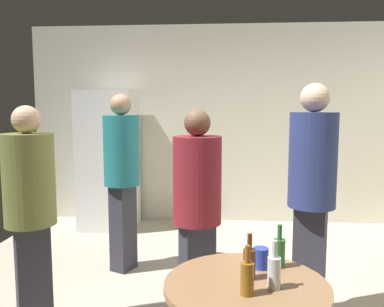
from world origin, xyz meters
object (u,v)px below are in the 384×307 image
Objects in this scene: refrigerator at (109,160)px; person_in_olive_shirt at (30,204)px; foreground_table at (246,304)px; person_in_navy_shirt at (312,184)px; beer_bottle_clear at (274,271)px; person_in_teal_shirt at (122,168)px; beer_bottle_brown at (249,262)px; beer_bottle_green at (279,252)px; person_in_maroon_shirt at (197,203)px; plastic_cup_blue at (261,258)px; beer_bottle_amber at (247,277)px.

person_in_olive_shirt is at bearing -85.80° from refrigerator.
foreground_table is 1.22m from person_in_navy_shirt.
person_in_teal_shirt is at bearing 122.51° from beer_bottle_clear.
beer_bottle_green is (0.17, 0.16, 0.00)m from beer_bottle_brown.
beer_bottle_clear is (0.11, -0.10, 0.00)m from beer_bottle_brown.
person_in_teal_shirt is (-0.78, 0.96, 0.09)m from person_in_maroon_shirt.
refrigerator is at bearing 117.20° from beer_bottle_brown.
beer_bottle_green is 1.00× the size of beer_bottle_clear.
person_in_olive_shirt is (-1.42, 0.70, 0.30)m from foreground_table.
beer_bottle_green is 0.13× the size of person_in_navy_shirt.
refrigerator is at bearing 149.13° from person_in_olive_shirt.
plastic_cup_blue is 0.98m from person_in_navy_shirt.
beer_bottle_amber is 1.03m from person_in_maroon_shirt.
beer_bottle_brown and beer_bottle_clear have the same top height.
person_in_maroon_shirt is 0.92× the size of person_in_teal_shirt.
person_in_navy_shirt is (0.82, 0.16, 0.12)m from person_in_maroon_shirt.
beer_bottle_clear is at bearing -20.33° from foreground_table.
plastic_cup_blue is at bearing -60.76° from refrigerator.
foreground_table is 2.15m from person_in_teal_shirt.
person_in_maroon_shirt is at bearing -57.58° from person_in_navy_shirt.
person_in_olive_shirt reaches higher than plastic_cup_blue.
beer_bottle_brown is (0.02, 0.05, 0.19)m from foreground_table.
beer_bottle_green is at bearing 43.48° from beer_bottle_brown.
beer_bottle_brown is at bearing -136.52° from beer_bottle_green.
person_in_olive_shirt is (-1.54, 0.74, 0.11)m from beer_bottle_clear.
beer_bottle_clear is 0.24m from plastic_cup_blue.
person_in_navy_shirt is (0.54, 1.15, 0.21)m from beer_bottle_amber.
beer_bottle_amber is 0.15× the size of person_in_maroon_shirt.
person_in_teal_shirt reaches higher than plastic_cup_blue.
person_in_teal_shirt is (0.53, -1.37, 0.10)m from refrigerator.
beer_bottle_green is at bearing 38.04° from person_in_olive_shirt.
plastic_cup_blue is at bearing -29.44° from person_in_teal_shirt.
person_in_navy_shirt reaches higher than person_in_teal_shirt.
beer_bottle_amber is 0.13× the size of person_in_navy_shirt.
person_in_maroon_shirt is (-0.48, 0.66, 0.09)m from beer_bottle_green.
beer_bottle_clear is 2.23m from person_in_teal_shirt.
person_in_olive_shirt is (0.18, -2.50, 0.03)m from refrigerator.
person_in_navy_shirt is (0.53, 1.03, 0.40)m from foreground_table.
refrigerator is 7.83× the size of beer_bottle_amber.
refrigerator is at bearing 119.24° from plastic_cup_blue.
person_in_navy_shirt reaches higher than beer_bottle_brown.
beer_bottle_brown is 1.12m from person_in_navy_shirt.
beer_bottle_clear is 0.15× the size of person_in_maroon_shirt.
person_in_teal_shirt reaches higher than foreground_table.
beer_bottle_brown is 0.23m from beer_bottle_green.
foreground_table is 0.47× the size of person_in_teal_shirt.
foreground_table is at bearing 87.37° from beer_bottle_amber.
beer_bottle_green is 1.68m from person_in_olive_shirt.
person_in_teal_shirt reaches higher than beer_bottle_clear.
person_in_olive_shirt reaches higher than beer_bottle_clear.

